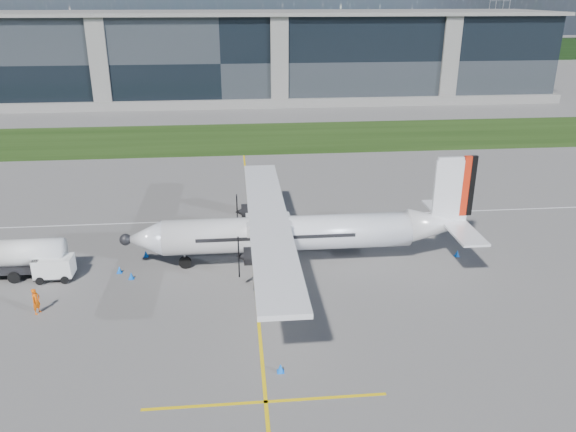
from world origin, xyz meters
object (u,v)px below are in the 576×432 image
Objects in this scene: safety_cone_nose_port at (131,276)px; safety_cone_portwing at (280,368)px; baggage_tug at (54,268)px; safety_cone_fwd at (119,270)px; pylon_east at (499,6)px; turboprop_aircraft at (301,214)px; safety_cone_nose_stbd at (146,254)px; safety_cone_tail at (457,253)px; fuel_tanker_truck at (8,259)px; ground_crew_person at (36,299)px; safety_cone_stbdwing at (255,203)px.

safety_cone_portwing is (9.49, -11.34, 0.00)m from safety_cone_nose_port.
safety_cone_fwd is (4.26, 0.53, -0.58)m from baggage_tug.
baggage_tug is 18.92m from safety_cone_portwing.
safety_cone_nose_port is (-90.58, -142.40, -14.75)m from pylon_east.
turboprop_aircraft reaches higher than safety_cone_nose_stbd.
baggage_tug is 29.26m from safety_cone_tail.
safety_cone_fwd is at bearing 7.06° from baggage_tug.
safety_cone_fwd is 2.91m from safety_cone_nose_stbd.
turboprop_aircraft is 52.37× the size of safety_cone_fwd.
ground_crew_person is (3.47, -5.27, -0.39)m from fuel_tanker_truck.
ground_crew_person is 22.84m from safety_cone_stbdwing.
safety_cone_tail is at bearing 3.14° from safety_cone_nose_port.
safety_cone_tail is (23.47, -2.20, 0.00)m from safety_cone_nose_stbd.
ground_crew_person is at bearing -56.65° from fuel_tanker_truck.
ground_crew_person reaches higher than safety_cone_nose_stbd.
safety_cone_nose_stbd and safety_cone_tail have the same top height.
safety_cone_nose_port and safety_cone_portwing have the same top height.
safety_cone_nose_stbd is at bearing 14.15° from fuel_tanker_truck.
pylon_east reaches higher than safety_cone_portwing.
ground_crew_person is at bearing -128.74° from safety_cone_fwd.
turboprop_aircraft reaches higher than fuel_tanker_truck.
safety_cone_stbdwing is at bearing 90.62° from safety_cone_portwing.
ground_crew_person reaches higher than safety_cone_fwd.
baggage_tug is at bearing -12.50° from fuel_tanker_truck.
safety_cone_stbdwing is at bearing 139.88° from safety_cone_tail.
safety_cone_stbdwing is 1.00× the size of safety_cone_tail.
pylon_east is at bearing 64.74° from safety_cone_tail.
safety_cone_portwing and safety_cone_tail have the same top height.
safety_cone_tail is at bearing 0.16° from fuel_tanker_truck.
pylon_east is 60.00× the size of safety_cone_tail.
safety_cone_fwd is at bearing -178.71° from turboprop_aircraft.
safety_cone_nose_stbd is (5.59, 7.56, -0.72)m from ground_crew_person.
safety_cone_stbdwing is (9.22, 13.76, 0.00)m from safety_cone_nose_port.
pylon_east is at bearing 57.69° from safety_cone_stbdwing.
fuel_tanker_truck is 6.32m from ground_crew_person.
safety_cone_fwd and safety_cone_stbdwing have the same top height.
safety_cone_portwing is 1.00× the size of safety_cone_stbdwing.
safety_cone_nose_port and safety_cone_tail have the same top height.
safety_cone_nose_port is (8.54, -1.23, -1.11)m from fuel_tanker_truck.
baggage_tug reaches higher than safety_cone_nose_port.
safety_cone_portwing is at bearing -58.88° from safety_cone_nose_stbd.
safety_cone_fwd is at bearing -121.46° from safety_cone_nose_stbd.
safety_cone_portwing is at bearing -38.77° from baggage_tug.
pylon_east reaches higher than turboprop_aircraft.
turboprop_aircraft reaches higher than baggage_tug.
ground_crew_person is 6.54m from safety_cone_fwd.
fuel_tanker_truck reaches higher than safety_cone_portwing.
safety_cone_fwd is at bearing -15.90° from ground_crew_person.
ground_crew_person is at bearing -126.49° from safety_cone_nose_stbd.
safety_cone_tail is at bearing -115.26° from pylon_east.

